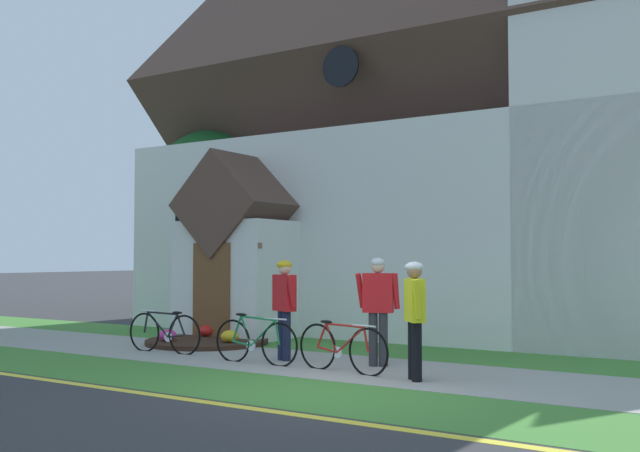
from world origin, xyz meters
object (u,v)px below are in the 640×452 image
Objects in this scene: bicycle_white at (342,348)px; cyclist_in_green_jersey at (378,302)px; bicycle_yellow at (164,332)px; cyclist_in_white_jersey at (284,301)px; cyclist_in_red_jersey at (415,310)px; bicycle_green at (255,341)px; church_sign at (224,276)px; yard_deciduous_tree at (214,189)px.

bicycle_white is 1.08m from cyclist_in_green_jersey.
bicycle_white is at bearing -2.88° from bicycle_yellow.
cyclist_in_green_jersey reaches higher than bicycle_white.
cyclist_in_red_jersey is at bearing -13.47° from cyclist_in_white_jersey.
bicycle_yellow is (-3.96, 0.20, 0.00)m from bicycle_white.
bicycle_green is at bearing 177.90° from cyclist_in_red_jersey.
church_sign is 1.20× the size of bicycle_yellow.
yard_deciduous_tree reaches higher than church_sign.
yard_deciduous_tree is at bearing 122.03° from bicycle_yellow.
cyclist_in_red_jersey is (1.07, -0.92, -0.04)m from cyclist_in_green_jersey.
bicycle_white is at bearing 0.10° from bicycle_green.
yard_deciduous_tree is at bearing 133.31° from church_sign.
bicycle_yellow is at bearing 174.93° from bicycle_green.
bicycle_green is (2.51, -2.23, -1.01)m from church_sign.
cyclist_in_green_jersey is at bearing 8.36° from bicycle_yellow.
yard_deciduous_tree is (-5.79, 4.94, 2.67)m from cyclist_in_white_jersey.
cyclist_in_red_jersey is at bearing -33.20° from yard_deciduous_tree.
bicycle_yellow is 1.01× the size of cyclist_in_red_jersey.
cyclist_in_green_jersey is at bearing 139.18° from cyclist_in_red_jersey.
bicycle_white is 1.00× the size of bicycle_yellow.
church_sign reaches higher than cyclist_in_red_jersey.
yard_deciduous_tree is at bearing 146.80° from cyclist_in_red_jersey.
church_sign is at bearing 152.05° from bicycle_white.
cyclist_in_red_jersey is 10.57m from yard_deciduous_tree.
yard_deciduous_tree is at bearing 139.56° from cyclist_in_white_jersey.
bicycle_green is 8.50m from yard_deciduous_tree.
bicycle_green is 0.32× the size of yard_deciduous_tree.
cyclist_in_red_jersey reaches higher than bicycle_white.
bicycle_green is at bearing -179.90° from bicycle_white.
church_sign is 5.97m from cyclist_in_red_jersey.
bicycle_yellow is 5.29m from cyclist_in_red_jersey.
bicycle_yellow is 7.06m from yard_deciduous_tree.
bicycle_green is 0.99× the size of bicycle_white.
bicycle_yellow is 0.98× the size of cyclist_in_green_jersey.
yard_deciduous_tree is at bearing 148.01° from cyclist_in_green_jersey.
bicycle_white is 1.01× the size of cyclist_in_red_jersey.
cyclist_in_green_jersey is 1.03× the size of cyclist_in_white_jersey.
bicycle_green is 2.18m from cyclist_in_green_jersey.
bicycle_white reaches higher than bicycle_yellow.
cyclist_in_white_jersey reaches higher than bicycle_yellow.
cyclist_in_white_jersey is at bearing 166.53° from cyclist_in_red_jersey.
bicycle_yellow is at bearing -83.45° from church_sign.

